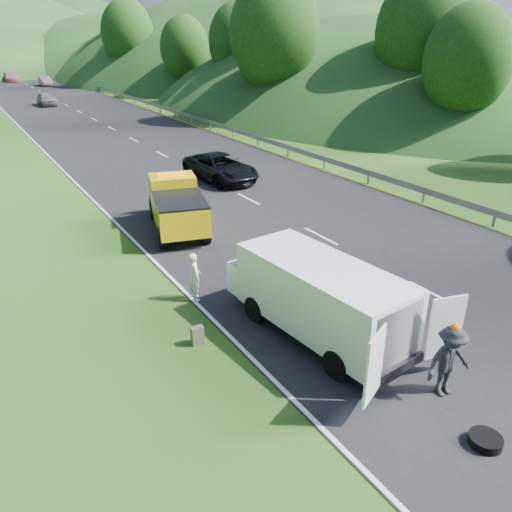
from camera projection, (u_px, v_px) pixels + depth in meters
ground at (324, 293)px, 16.44m from camera, size 320.00×320.00×0.00m
road_surface at (94, 119)px, 49.03m from camera, size 14.00×200.00×0.02m
guardrail at (126, 101)px, 62.23m from camera, size 0.06×140.00×1.52m
tree_line_right at (194, 90)px, 74.08m from camera, size 14.00×140.00×14.00m
hills_backdrop at (8, 66)px, 124.48m from camera, size 201.00×288.60×44.00m
tow_truck at (177, 205)px, 21.29m from camera, size 3.22×5.61×2.28m
white_van at (317, 295)px, 13.68m from camera, size 3.46×6.56×2.25m
woman at (196, 299)px, 16.08m from camera, size 0.54×0.66×1.59m
child at (278, 298)px, 16.16m from camera, size 0.62×0.62×1.02m
worker at (443, 394)px, 11.87m from camera, size 1.27×0.84×1.84m
suitcase at (197, 336)px, 13.66m from camera, size 0.35×0.20×0.55m
spare_tire at (484, 445)px, 10.40m from camera, size 0.69×0.69×0.20m
passing_suv at (221, 180)px, 28.96m from camera, size 2.90×5.50×1.48m
dist_car_a at (47, 106)px, 58.11m from camera, size 1.71×4.25×1.45m
dist_car_b at (46, 86)px, 79.35m from camera, size 1.48×4.23×1.39m
dist_car_c at (12, 82)px, 85.97m from camera, size 2.09×5.15×1.50m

